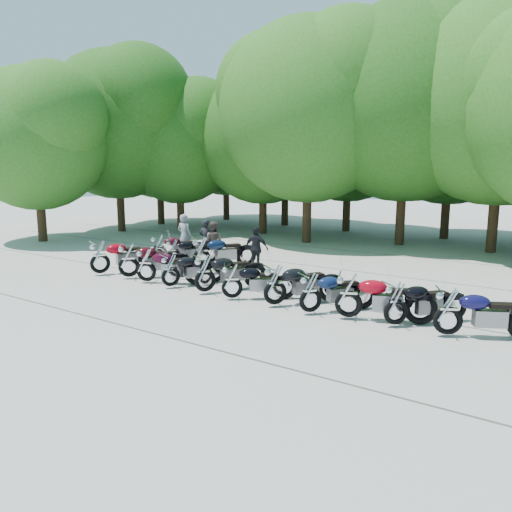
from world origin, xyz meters
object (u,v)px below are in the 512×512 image
Objects in this scene: motorcycle_3 at (171,269)px; motorcycle_11 at (159,247)px; motorcycle_1 at (129,259)px; motorcycle_5 at (232,280)px; motorcycle_4 at (205,272)px; rider_0 at (185,236)px; motorcycle_10 at (449,310)px; rider_1 at (213,242)px; motorcycle_0 at (100,256)px; rider_2 at (256,248)px; motorcycle_13 at (201,251)px; motorcycle_8 at (349,294)px; motorcycle_6 at (275,283)px; motorcycle_9 at (396,302)px; motorcycle_2 at (146,264)px; motorcycle_7 at (311,291)px; motorcycle_12 at (174,251)px; rider_3 at (206,240)px.

motorcycle_11 is at bearing -14.30° from motorcycle_3.
motorcycle_1 reaches higher than motorcycle_5.
motorcycle_4 is 1.28× the size of rider_0.
rider_1 is at bearing 40.65° from motorcycle_10.
rider_2 reaches higher than motorcycle_0.
rider_2 is (1.66, 1.13, 0.11)m from motorcycle_13.
motorcycle_4 is 1.00× the size of motorcycle_8.
rider_2 is at bearing -12.88° from motorcycle_5.
motorcycle_9 is at bearing -141.66° from motorcycle_6.
motorcycle_2 is (2.24, 0.04, -0.03)m from motorcycle_0.
motorcycle_13 is (-1.01, 2.66, 0.09)m from motorcycle_3.
motorcycle_7 is 2.16m from motorcycle_9.
motorcycle_7 is at bearing -148.52° from motorcycle_6.
motorcycle_2 is at bearing 27.88° from motorcycle_4.
motorcycle_6 is 1.12× the size of motorcycle_12.
motorcycle_5 is at bearing 39.52° from motorcycle_6.
motorcycle_4 is 1.08× the size of motorcycle_9.
rider_0 reaches higher than motorcycle_11.
motorcycle_13 is at bearing 13.96° from motorcycle_5.
motorcycle_0 is 1.03× the size of motorcycle_4.
rider_0 is 1.14× the size of rider_2.
rider_1 is 0.37m from rider_3.
motorcycle_4 is 5.74m from motorcycle_9.
motorcycle_1 is 2.53m from motorcycle_12.
motorcycle_4 is 4.57m from motorcycle_12.
motorcycle_13 is 1.51× the size of rider_1.
motorcycle_3 is 7.09m from motorcycle_9.
motorcycle_9 is (7.09, 0.17, 0.01)m from motorcycle_3.
rider_2 is at bearing -50.57° from motorcycle_2.
motorcycle_13 reaches higher than motorcycle_6.
motorcycle_0 reaches higher than motorcycle_1.
rider_1 reaches higher than motorcycle_13.
motorcycle_2 reaches higher than motorcycle_7.
motorcycle_12 is at bearing -83.75° from motorcycle_0.
motorcycle_3 reaches higher than motorcycle_12.
rider_2 reaches higher than motorcycle_3.
motorcycle_11 is (-4.69, 2.78, -0.04)m from motorcycle_4.
motorcycle_8 reaches higher than motorcycle_6.
motorcycle_8 is (2.12, 0.03, 0.01)m from motorcycle_6.
rider_2 is at bearing -73.81° from motorcycle_3.
rider_3 is at bearing 0.70° from motorcycle_6.
motorcycle_7 is 6.55m from motorcycle_13.
motorcycle_0 is 1.09× the size of motorcycle_11.
motorcycle_0 is 1.18× the size of motorcycle_12.
motorcycle_9 is at bearing -137.21° from motorcycle_7.
motorcycle_8 reaches higher than motorcycle_3.
motorcycle_1 is 3.43m from motorcycle_4.
motorcycle_12 is at bearing 51.41° from motorcycle_8.
motorcycle_13 is (1.07, 2.51, 0.01)m from motorcycle_1.
motorcycle_11 is at bearing 52.11° from motorcycle_8.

